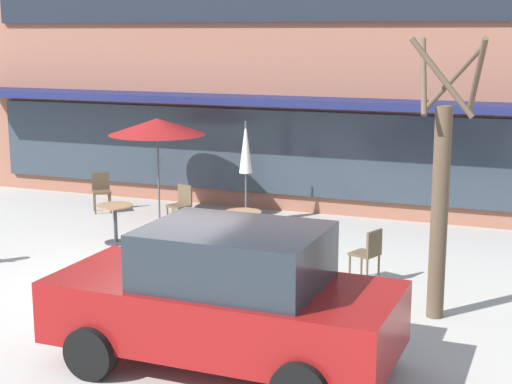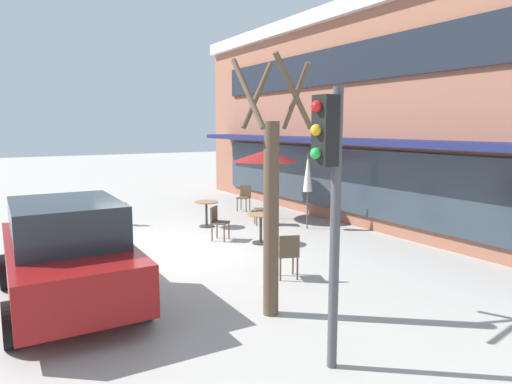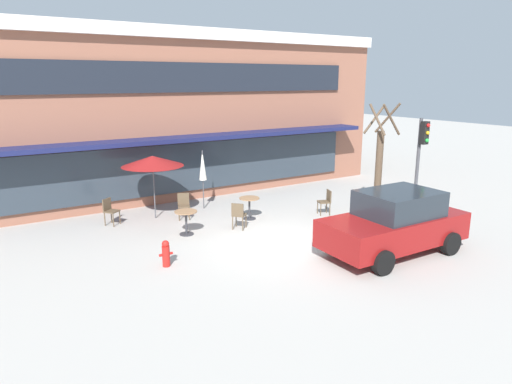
% 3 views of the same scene
% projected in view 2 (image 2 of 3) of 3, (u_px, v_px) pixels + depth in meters
% --- Properties ---
extents(ground_plane, '(80.00, 80.00, 0.00)m').
position_uv_depth(ground_plane, '(159.00, 252.00, 10.81)').
color(ground_plane, '#ADA8A0').
extents(building_facade, '(18.49, 9.10, 6.65)m').
position_uv_depth(building_facade, '(441.00, 116.00, 15.39)').
color(building_facade, '#935B47').
rests_on(building_facade, ground).
extents(cafe_table_near_wall, '(0.70, 0.70, 0.76)m').
position_uv_depth(cafe_table_near_wall, '(261.00, 224.00, 11.56)').
color(cafe_table_near_wall, '#333338').
rests_on(cafe_table_near_wall, ground).
extents(cafe_table_streetside, '(0.70, 0.70, 0.76)m').
position_uv_depth(cafe_table_streetside, '(206.00, 210.00, 13.51)').
color(cafe_table_streetside, '#333338').
rests_on(cafe_table_streetside, ground).
extents(patio_umbrella_green_folded, '(0.28, 0.28, 2.20)m').
position_uv_depth(patio_umbrella_green_folded, '(308.00, 173.00, 13.09)').
color(patio_umbrella_green_folded, '#4C4C51').
rests_on(patio_umbrella_green_folded, ground).
extents(patio_umbrella_cream_folded, '(2.10, 2.10, 2.20)m').
position_uv_depth(patio_umbrella_cream_folded, '(265.00, 156.00, 14.59)').
color(patio_umbrella_cream_folded, '#4C4C51').
rests_on(patio_umbrella_cream_folded, ground).
extents(cafe_chair_0, '(0.52, 0.52, 0.89)m').
position_uv_depth(cafe_chair_0, '(264.00, 207.00, 13.81)').
color(cafe_chair_0, brown).
rests_on(cafe_chair_0, ground).
extents(cafe_chair_1, '(0.56, 0.56, 0.89)m').
position_uv_depth(cafe_chair_1, '(244.00, 196.00, 16.15)').
color(cafe_chair_1, brown).
rests_on(cafe_chair_1, ground).
extents(cafe_chair_2, '(0.56, 0.56, 0.89)m').
position_uv_depth(cafe_chair_2, '(218.00, 220.00, 11.91)').
color(cafe_chair_2, brown).
rests_on(cafe_chair_2, ground).
extents(cafe_chair_3, '(0.51, 0.51, 0.89)m').
position_uv_depth(cafe_chair_3, '(288.00, 253.00, 8.85)').
color(cafe_chair_3, brown).
rests_on(cafe_chair_3, ground).
extents(parked_sedan, '(4.23, 2.07, 1.76)m').
position_uv_depth(parked_sedan, '(67.00, 253.00, 7.56)').
color(parked_sedan, maroon).
rests_on(parked_sedan, ground).
extents(street_tree, '(1.00, 1.02, 3.96)m').
position_uv_depth(street_tree, '(272.00, 202.00, 6.98)').
color(street_tree, brown).
rests_on(street_tree, ground).
extents(traffic_light_pole, '(0.26, 0.44, 3.40)m').
position_uv_depth(traffic_light_pole, '(330.00, 183.00, 5.28)').
color(traffic_light_pole, '#47474C').
rests_on(traffic_light_pole, ground).
extents(fire_hydrant, '(0.36, 0.20, 0.71)m').
position_uv_depth(fire_hydrant, '(125.00, 214.00, 13.74)').
color(fire_hydrant, red).
rests_on(fire_hydrant, ground).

